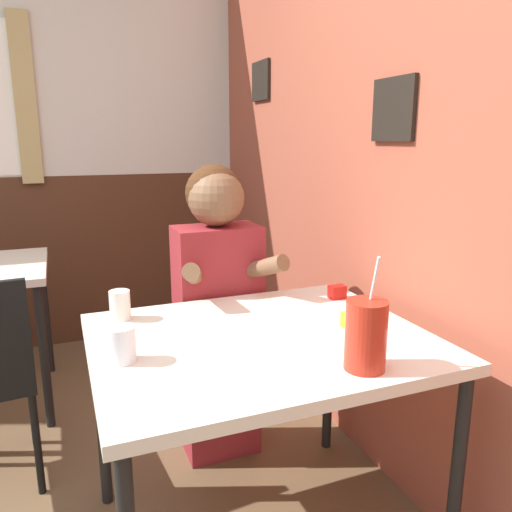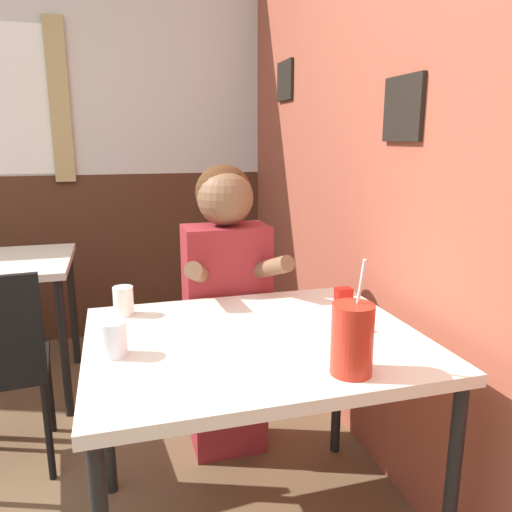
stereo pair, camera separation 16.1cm
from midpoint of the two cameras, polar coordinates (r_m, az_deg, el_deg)
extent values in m
cube|color=#9E4C38|center=(2.45, 10.84, 13.63)|extent=(0.06, 4.38, 2.70)
cube|color=black|center=(3.00, 4.96, 19.35)|extent=(0.02, 0.24, 0.22)
cube|color=black|center=(1.88, 18.94, 15.65)|extent=(0.02, 0.23, 0.22)
cube|color=silver|center=(3.46, -20.20, 22.04)|extent=(5.48, 0.06, 1.60)
cube|color=#472819|center=(3.50, -18.46, -0.24)|extent=(5.48, 0.06, 1.10)
cube|color=tan|center=(3.37, -20.26, 16.29)|extent=(0.12, 0.02, 0.98)
cube|color=beige|center=(1.56, 2.90, -9.81)|extent=(1.01, 0.82, 0.04)
cylinder|color=black|center=(1.67, 24.26, -23.76)|extent=(0.04, 0.04, 0.69)
cylinder|color=black|center=(1.99, -14.40, -16.65)|extent=(0.04, 0.04, 0.69)
cylinder|color=black|center=(2.19, 11.45, -13.45)|extent=(0.04, 0.04, 0.69)
cylinder|color=black|center=(2.55, -19.40, -10.04)|extent=(0.04, 0.04, 0.69)
cylinder|color=black|center=(3.13, -18.81, -5.67)|extent=(0.04, 0.04, 0.69)
cylinder|color=black|center=(2.50, -20.79, -14.14)|extent=(0.03, 0.03, 0.42)
cylinder|color=black|center=(2.19, -20.63, -18.34)|extent=(0.03, 0.03, 0.42)
cube|color=maroon|center=(2.24, -1.09, -16.07)|extent=(0.31, 0.20, 0.45)
cube|color=maroon|center=(2.05, -1.15, -3.93)|extent=(0.34, 0.20, 0.53)
sphere|color=#472814|center=(1.99, -1.41, 7.21)|extent=(0.23, 0.23, 0.23)
sphere|color=brown|center=(1.97, -1.20, 6.65)|extent=(0.22, 0.22, 0.22)
cylinder|color=brown|center=(1.85, -4.13, -2.01)|extent=(0.14, 0.27, 0.15)
cylinder|color=brown|center=(1.92, 3.82, -1.43)|extent=(0.14, 0.27, 0.15)
cylinder|color=#B22819|center=(1.33, 14.43, -9.28)|extent=(0.11, 0.11, 0.19)
cylinder|color=white|center=(1.29, 15.42, -3.25)|extent=(0.01, 0.04, 0.14)
cylinder|color=silver|center=(1.44, -12.89, -9.28)|extent=(0.08, 0.08, 0.10)
cylinder|color=silver|center=(1.75, -12.40, -5.08)|extent=(0.07, 0.07, 0.10)
cube|color=#B7140F|center=(1.91, 12.38, -4.35)|extent=(0.06, 0.04, 0.05)
cube|color=yellow|center=(1.63, 13.54, -7.56)|extent=(0.06, 0.04, 0.05)
camera|label=1|loc=(0.08, -87.21, 0.65)|focal=35.00mm
camera|label=2|loc=(0.08, 92.79, -0.65)|focal=35.00mm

